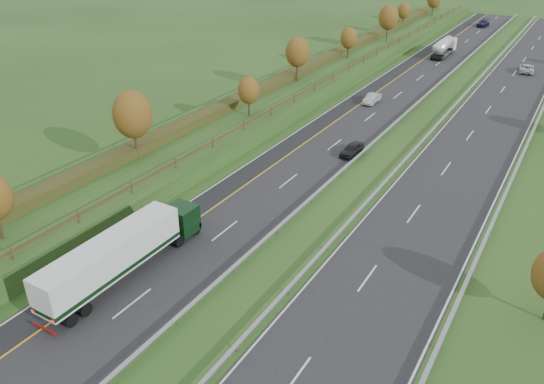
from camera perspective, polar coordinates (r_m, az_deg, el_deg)
The scene contains 18 objects.
ground at distance 72.76m, azimuth 14.29°, elevation 5.97°, with size 400.00×400.00×0.00m, color #234318.
near_carriageway at distance 79.56m, azimuth 9.91°, elevation 8.31°, with size 10.50×200.00×0.04m, color black.
far_carriageway at distance 75.72m, azimuth 21.59°, elevation 5.73°, with size 10.50×200.00×0.04m, color black.
hard_shoulder at distance 80.87m, azimuth 7.43°, elevation 8.82°, with size 3.00×200.00×0.04m, color black.
lane_markings at distance 77.55m, azimuth 14.29°, elevation 7.37°, with size 26.75×200.00×0.01m.
embankment_left at distance 84.45m, azimuth 1.65°, elevation 10.55°, with size 12.00×200.00×2.00m, color #234318.
hedge_left at distance 84.96m, azimuth 0.47°, elevation 11.76°, with size 2.20×180.00×1.10m, color #2C3214.
fence_left at distance 81.59m, azimuth 4.33°, elevation 11.13°, with size 0.12×189.06×1.20m.
median_barrier_near at distance 77.66m, azimuth 13.87°, elevation 7.89°, with size 0.32×200.00×0.71m.
median_barrier_far at distance 76.47m, azimuth 17.51°, elevation 7.09°, with size 0.32×200.00×0.71m.
outer_barrier_far at distance 74.98m, azimuth 25.96°, elevation 5.13°, with size 0.32×200.00×0.71m.
trees_left at distance 80.01m, azimuth 0.72°, elevation 13.58°, with size 6.64×164.30×7.66m.
box_lorry at distance 43.57m, azimuth -15.82°, elevation -6.28°, with size 2.58×16.28×4.06m.
road_tanker at distance 117.96m, azimuth 18.05°, elevation 14.66°, with size 2.40×11.22×3.46m.
car_dark_near at distance 64.85m, azimuth 8.59°, elevation 4.56°, with size 1.67×4.16×1.42m, color black.
car_silver_mid at distance 84.20m, azimuth 10.71°, elevation 9.86°, with size 1.54×4.40×1.45m, color #9D9EA1.
car_small_far at distance 154.10m, azimuth 21.77°, elevation 16.52°, with size 2.28×5.60×1.63m, color #12123A.
car_oncoming at distance 110.48m, azimuth 25.71°, elevation 11.91°, with size 2.46×5.33×1.48m, color silver.
Camera 1 is at (26.31, -10.46, 25.94)m, focal length 35.00 mm.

